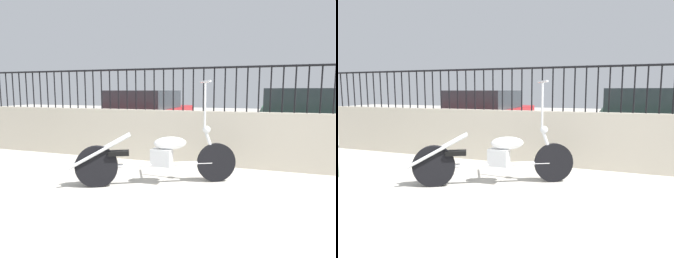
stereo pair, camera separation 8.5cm
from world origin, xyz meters
TOP-DOWN VIEW (x-y plane):
  - ground_plane at (0.00, 0.00)m, footprint 40.00×40.00m
  - low_wall at (0.00, 2.55)m, footprint 8.87×0.18m
  - fence_railing at (-0.00, 2.55)m, footprint 8.87×0.04m
  - motorcycle_white at (-0.15, 1.17)m, footprint 2.14×1.16m
  - car_red at (-1.98, 5.33)m, footprint 1.76×4.06m
  - car_green at (2.09, 5.62)m, footprint 1.90×4.50m

SIDE VIEW (x-z plane):
  - ground_plane at x=0.00m, z-range 0.00..0.00m
  - motorcycle_white at x=-0.15m, z-range -0.34..1.11m
  - low_wall at x=0.00m, z-range 0.00..0.95m
  - car_red at x=-1.98m, z-range 0.01..1.32m
  - car_green at x=2.09m, z-range 0.00..1.36m
  - fence_railing at x=0.00m, z-range 1.08..1.84m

